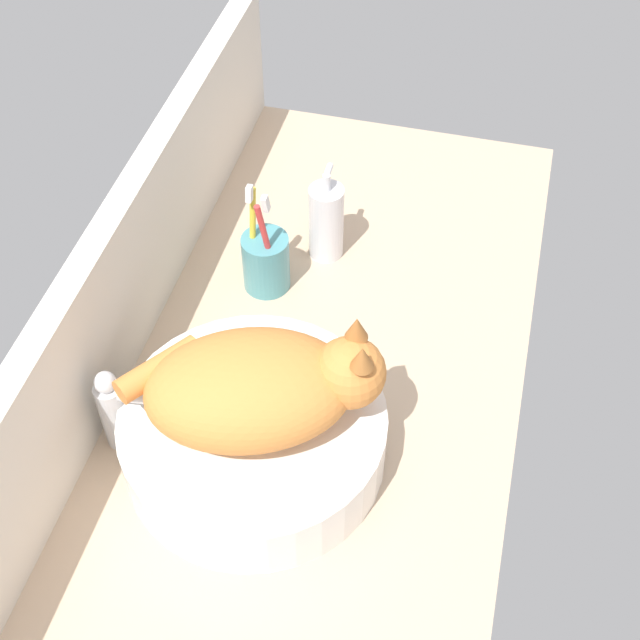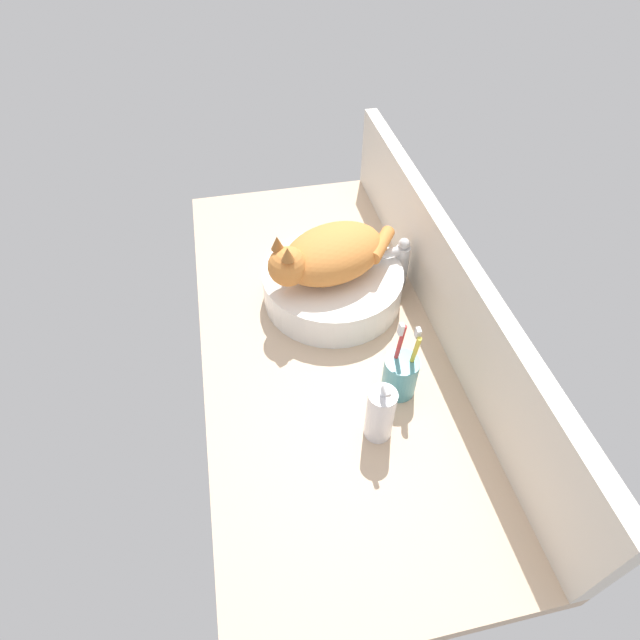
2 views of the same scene
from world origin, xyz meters
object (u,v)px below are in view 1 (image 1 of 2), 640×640
at_px(cat, 261,386).
at_px(faucet, 121,407).
at_px(toothbrush_cup, 266,261).
at_px(sink_basin, 254,436).
at_px(soap_dispenser, 326,221).

relative_size(cat, faucet, 2.30).
relative_size(faucet, toothbrush_cup, 0.73).
relative_size(sink_basin, toothbrush_cup, 1.79).
distance_m(faucet, soap_dispenser, 0.44).
xyz_separation_m(soap_dispenser, toothbrush_cup, (-0.09, 0.07, -0.01)).
bearing_deg(sink_basin, faucet, 96.60).
relative_size(cat, soap_dispenser, 1.96).
bearing_deg(soap_dispenser, toothbrush_cup, 141.93).
relative_size(sink_basin, soap_dispenser, 2.10).
relative_size(sink_basin, faucet, 2.46).
height_order(sink_basin, toothbrush_cup, toothbrush_cup).
xyz_separation_m(cat, soap_dispenser, (0.38, 0.01, -0.08)).
xyz_separation_m(sink_basin, faucet, (-0.02, 0.17, 0.03)).
bearing_deg(soap_dispenser, faucet, 157.99).
bearing_deg(cat, faucet, 97.89).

